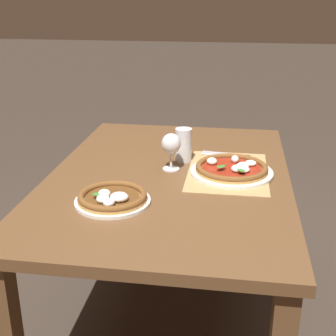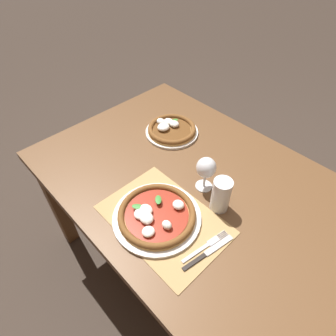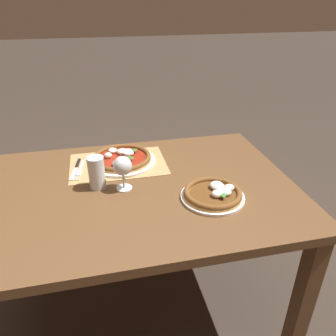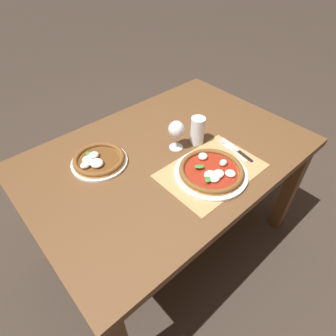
{
  "view_description": "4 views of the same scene",
  "coord_description": "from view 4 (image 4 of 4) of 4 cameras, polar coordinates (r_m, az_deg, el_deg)",
  "views": [
    {
      "loc": [
        -1.74,
        -0.26,
        1.44
      ],
      "look_at": [
        -0.15,
        -0.02,
        0.82
      ],
      "focal_mm": 50.0,
      "sensor_mm": 36.0,
      "label": 1
    },
    {
      "loc": [
        0.51,
        -0.64,
        1.63
      ],
      "look_at": [
        -0.1,
        -0.06,
        0.79
      ],
      "focal_mm": 30.0,
      "sensor_mm": 36.0,
      "label": 2
    },
    {
      "loc": [
        0.13,
        1.23,
        1.5
      ],
      "look_at": [
        -0.16,
        -0.07,
        0.78
      ],
      "focal_mm": 35.0,
      "sensor_mm": 36.0,
      "label": 3
    },
    {
      "loc": [
        -0.72,
        -0.8,
        1.63
      ],
      "look_at": [
        -0.1,
        -0.11,
        0.78
      ],
      "focal_mm": 30.0,
      "sensor_mm": 36.0,
      "label": 4
    }
  ],
  "objects": [
    {
      "name": "ground_plane",
      "position": [
        1.95,
        0.05,
        -13.7
      ],
      "size": [
        24.0,
        24.0,
        0.0
      ],
      "primitive_type": "plane",
      "color": "#382D26"
    },
    {
      "name": "dining_table",
      "position": [
        1.46,
        0.06,
        0.38
      ],
      "size": [
        1.4,
        0.96,
        0.74
      ],
      "color": "brown",
      "rests_on": "ground"
    },
    {
      "name": "paper_placemat",
      "position": [
        1.31,
        8.8,
        -0.5
      ],
      "size": [
        0.47,
        0.32,
        0.0
      ],
      "primitive_type": "cube",
      "color": "#A88451",
      "rests_on": "dining_table"
    },
    {
      "name": "pizza_near",
      "position": [
        1.28,
        8.82,
        -0.65
      ],
      "size": [
        0.33,
        0.33,
        0.05
      ],
      "color": "silver",
      "rests_on": "paper_placemat"
    },
    {
      "name": "pizza_far",
      "position": [
        1.36,
        -13.94,
        1.56
      ],
      "size": [
        0.27,
        0.27,
        0.05
      ],
      "color": "silver",
      "rests_on": "dining_table"
    },
    {
      "name": "wine_glass",
      "position": [
        1.36,
        1.6,
        7.7
      ],
      "size": [
        0.08,
        0.08,
        0.16
      ],
      "color": "silver",
      "rests_on": "dining_table"
    },
    {
      "name": "pint_glass",
      "position": [
        1.43,
        6.0,
        7.46
      ],
      "size": [
        0.07,
        0.07,
        0.15
      ],
      "color": "silver",
      "rests_on": "dining_table"
    },
    {
      "name": "fork",
      "position": [
        1.43,
        12.9,
        3.5
      ],
      "size": [
        0.05,
        0.2,
        0.0
      ],
      "color": "#B7B7BC",
      "rests_on": "paper_placemat"
    },
    {
      "name": "knife",
      "position": [
        1.44,
        13.77,
        3.65
      ],
      "size": [
        0.05,
        0.21,
        0.01
      ],
      "color": "black",
      "rests_on": "paper_placemat"
    }
  ]
}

